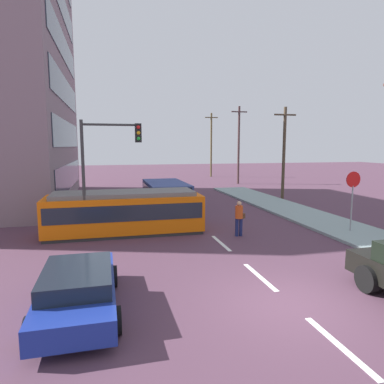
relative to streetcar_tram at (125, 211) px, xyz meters
name	(u,v)px	position (x,y,z in m)	size (l,w,h in m)	color
ground_plane	(198,223)	(3.99, 1.14, -1.06)	(120.00, 120.00, 0.00)	#513345
sidewalk_curb_right	(354,232)	(10.79, -2.86, -0.99)	(3.20, 36.00, 0.14)	#869B9A
lane_stripe_0	(339,345)	(3.99, -10.86, -1.05)	(0.16, 2.40, 0.01)	silver
lane_stripe_1	(260,277)	(3.99, -6.86, -1.05)	(0.16, 2.40, 0.01)	silver
lane_stripe_2	(221,243)	(3.99, -2.86, -1.05)	(0.16, 2.40, 0.01)	silver
lane_stripe_3	(180,208)	(3.99, 6.00, -1.05)	(0.16, 2.40, 0.01)	silver
lane_stripe_4	(166,196)	(3.99, 12.00, -1.05)	(0.16, 2.40, 0.01)	silver
streetcar_tram	(125,211)	(0.00, 0.00, 0.00)	(7.45, 2.56, 2.04)	#E86009
city_bus	(166,194)	(2.99, 5.83, -0.02)	(2.63, 5.40, 1.82)	#314387
pedestrian_crossing	(239,216)	(5.20, -1.89, -0.11)	(0.51, 0.36, 1.67)	navy
parked_sedan_near	(78,288)	(-1.54, -7.94, -0.43)	(2.06, 4.58, 1.19)	navy
parked_sedan_mid	(104,207)	(-1.03, 3.96, -0.43)	(2.05, 4.63, 1.19)	#2E622C
stop_sign	(353,189)	(10.67, -2.70, 1.14)	(0.76, 0.07, 2.88)	gray
traffic_light_mast	(106,158)	(-0.79, -1.03, 2.66)	(2.64, 0.33, 5.36)	#333333
utility_pole_mid	(284,152)	(12.70, 7.86, 2.73)	(1.80, 0.24, 7.22)	#4E3F2E
utility_pole_far	(239,144)	(13.36, 19.29, 3.39)	(1.80, 0.24, 8.52)	#4B3333
utility_pole_distant	(211,144)	(12.95, 28.45, 3.43)	(1.80, 0.24, 8.62)	brown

